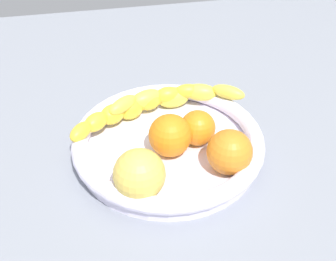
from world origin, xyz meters
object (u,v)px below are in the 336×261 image
object	(u,v)px
banana_draped_right	(174,97)
apple_yellow	(139,174)
orange_front	(230,152)
orange_mid_left	(169,136)
banana_draped_left	(133,108)
fruit_bowl	(168,143)
orange_mid_right	(198,128)

from	to	relation	value
banana_draped_right	apple_yellow	bearing A→B (deg)	-25.48
orange_front	apple_yellow	xyz separation A→B (cm)	(2.17, -13.26, 0.26)
orange_mid_left	apple_yellow	bearing A→B (deg)	-36.23
banana_draped_left	orange_front	xyz separation A→B (cm)	(14.71, 11.88, 0.89)
banana_draped_right	apple_yellow	xyz separation A→B (cm)	(18.38, -8.76, 0.87)
orange_mid_left	orange_front	bearing A→B (deg)	54.91
banana_draped_left	apple_yellow	world-z (taller)	apple_yellow
orange_front	orange_mid_left	world-z (taller)	same
banana_draped_right	orange_mid_left	bearing A→B (deg)	-16.52
banana_draped_left	orange_mid_left	world-z (taller)	orange_mid_left
fruit_bowl	orange_mid_right	xyz separation A→B (cm)	(0.08, 4.69, 2.21)
orange_mid_right	fruit_bowl	bearing A→B (deg)	-90.92
orange_front	apple_yellow	bearing A→B (deg)	-80.72
banana_draped_left	apple_yellow	distance (cm)	16.97
fruit_bowl	apple_yellow	bearing A→B (deg)	-32.35
fruit_bowl	banana_draped_left	world-z (taller)	banana_draped_left
orange_front	orange_mid_right	world-z (taller)	orange_front
orange_front	orange_mid_right	distance (cm)	7.43
apple_yellow	orange_mid_left	bearing A→B (deg)	143.77
fruit_bowl	orange_front	distance (cm)	10.57
orange_mid_right	apple_yellow	distance (cm)	13.83
banana_draped_left	orange_mid_left	xyz separation A→B (cm)	(9.30, 4.18, 0.85)
banana_draped_right	orange_front	distance (cm)	16.84
banana_draped_left	orange_mid_left	bearing A→B (deg)	24.19
fruit_bowl	banana_draped_right	size ratio (longest dim) A/B	1.24
apple_yellow	banana_draped_right	bearing A→B (deg)	154.52
fruit_bowl	apple_yellow	distance (cm)	11.18
fruit_bowl	banana_draped_right	distance (cm)	9.97
banana_draped_left	orange_mid_right	size ratio (longest dim) A/B	4.19
orange_mid_right	apple_yellow	world-z (taller)	apple_yellow
fruit_bowl	apple_yellow	world-z (taller)	apple_yellow
fruit_bowl	banana_draped_right	world-z (taller)	banana_draped_right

